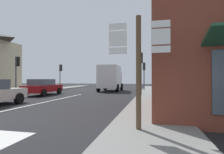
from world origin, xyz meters
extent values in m
plane|color=#232326|center=(0.00, 10.00, 0.00)|extent=(80.00, 80.00, 0.00)
cube|color=gray|center=(6.69, 8.00, 0.07)|extent=(2.49, 44.00, 0.14)
cube|color=silver|center=(0.00, 6.00, 0.01)|extent=(0.16, 12.00, 0.01)
cylinder|color=black|center=(-1.07, 5.02, 0.32)|extent=(0.22, 0.64, 0.64)
cube|color=maroon|center=(-3.09, 10.54, 0.62)|extent=(1.84, 4.24, 0.60)
cube|color=#47515B|center=(-3.09, 10.29, 1.19)|extent=(1.60, 2.13, 0.55)
cylinder|color=black|center=(-4.00, 11.87, 0.32)|extent=(0.23, 0.64, 0.64)
cylinder|color=black|center=(-2.25, 11.91, 0.32)|extent=(0.23, 0.64, 0.64)
cylinder|color=black|center=(-3.94, 9.17, 0.32)|extent=(0.23, 0.64, 0.64)
cylinder|color=black|center=(-2.19, 9.21, 0.32)|extent=(0.23, 0.64, 0.64)
cube|color=silver|center=(1.77, 16.48, 1.75)|extent=(2.31, 3.76, 2.60)
cube|color=silver|center=(1.70, 18.98, 1.45)|extent=(2.13, 1.36, 2.00)
cube|color=#47515B|center=(1.69, 19.03, 2.25)|extent=(1.76, 0.15, 0.70)
cylinder|color=black|center=(0.60, 18.90, 0.45)|extent=(0.31, 0.91, 0.90)
cylinder|color=black|center=(2.80, 18.96, 0.45)|extent=(0.31, 0.91, 0.90)
cylinder|color=black|center=(0.70, 15.50, 0.45)|extent=(0.31, 0.91, 0.90)
cylinder|color=black|center=(2.89, 15.56, 0.45)|extent=(0.31, 0.91, 0.90)
cylinder|color=brown|center=(6.34, 0.62, 1.60)|extent=(0.14, 0.14, 3.20)
cube|color=white|center=(5.76, 0.67, 2.96)|extent=(0.50, 0.03, 0.18)
cube|color=black|center=(5.76, 0.69, 2.96)|extent=(0.43, 0.01, 0.13)
cube|color=white|center=(5.76, 0.67, 2.62)|extent=(0.50, 0.03, 0.42)
cube|color=black|center=(5.76, 0.69, 2.62)|extent=(0.43, 0.01, 0.32)
cube|color=white|center=(5.76, 0.67, 2.28)|extent=(0.50, 0.03, 0.18)
cube|color=black|center=(5.76, 0.69, 2.28)|extent=(0.43, 0.01, 0.13)
cube|color=white|center=(6.92, 0.67, 2.96)|extent=(0.50, 0.03, 0.18)
cube|color=black|center=(6.92, 0.69, 2.96)|extent=(0.43, 0.01, 0.13)
cube|color=white|center=(6.92, 0.67, 2.62)|extent=(0.50, 0.03, 0.42)
cube|color=black|center=(6.92, 0.69, 2.62)|extent=(0.43, 0.01, 0.32)
cube|color=white|center=(6.92, 0.67, 2.28)|extent=(0.50, 0.03, 0.18)
cube|color=black|center=(6.92, 0.69, 2.28)|extent=(0.43, 0.01, 0.13)
cylinder|color=#47474C|center=(-5.75, 10.20, 1.79)|extent=(0.12, 0.12, 3.59)
cube|color=black|center=(-5.75, 10.40, 3.14)|extent=(0.30, 0.28, 0.90)
sphere|color=red|center=(-5.75, 10.54, 3.41)|extent=(0.18, 0.18, 0.18)
sphere|color=#3C2303|center=(-5.75, 10.54, 3.13)|extent=(0.18, 0.18, 0.18)
sphere|color=black|center=(-5.75, 10.54, 2.85)|extent=(0.18, 0.18, 0.18)
cylinder|color=#47474C|center=(5.75, 11.47, 1.89)|extent=(0.12, 0.12, 3.79)
cube|color=black|center=(5.75, 11.67, 3.34)|extent=(0.30, 0.28, 0.90)
sphere|color=red|center=(5.75, 11.81, 3.61)|extent=(0.18, 0.18, 0.18)
sphere|color=#3C2303|center=(5.75, 11.81, 3.33)|extent=(0.18, 0.18, 0.18)
sphere|color=black|center=(5.75, 11.81, 3.05)|extent=(0.18, 0.18, 0.18)
cylinder|color=#47474C|center=(-5.75, 18.45, 1.74)|extent=(0.12, 0.12, 3.49)
cube|color=black|center=(-5.75, 18.65, 3.04)|extent=(0.30, 0.28, 0.90)
sphere|color=red|center=(-5.75, 18.79, 3.31)|extent=(0.18, 0.18, 0.18)
sphere|color=#3C2303|center=(-5.75, 18.79, 3.03)|extent=(0.18, 0.18, 0.18)
sphere|color=black|center=(-5.75, 18.79, 2.75)|extent=(0.18, 0.18, 0.18)
cylinder|color=#47474C|center=(5.75, 17.61, 1.73)|extent=(0.12, 0.12, 3.46)
cube|color=black|center=(5.75, 17.81, 3.01)|extent=(0.30, 0.28, 0.90)
sphere|color=red|center=(5.75, 17.95, 3.28)|extent=(0.18, 0.18, 0.18)
sphere|color=#3C2303|center=(5.75, 17.95, 3.00)|extent=(0.18, 0.18, 0.18)
sphere|color=black|center=(5.75, 17.95, 2.72)|extent=(0.18, 0.18, 0.18)
camera|label=1|loc=(6.70, -4.27, 1.49)|focal=28.89mm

